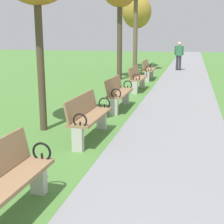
{
  "coord_description": "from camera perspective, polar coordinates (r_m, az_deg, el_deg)",
  "views": [
    {
      "loc": [
        1.48,
        0.16,
        2.1
      ],
      "look_at": [
        -0.05,
        6.39,
        0.55
      ],
      "focal_mm": 52.1,
      "sensor_mm": 36.0,
      "label": 1
    }
  ],
  "objects": [
    {
      "name": "park_bench_4",
      "position": [
        9.2,
        1.14,
        3.47
      ],
      "size": [
        0.48,
        1.6,
        0.9
      ],
      "color": "#93704C",
      "rests_on": "ground"
    },
    {
      "name": "park_bench_3",
      "position": [
        6.59,
        -4.18,
        -0.66
      ],
      "size": [
        0.51,
        1.61,
        0.9
      ],
      "color": "#93704C",
      "rests_on": "ground"
    },
    {
      "name": "tree_4",
      "position": [
        20.97,
        4.37,
        17.07
      ],
      "size": [
        1.8,
        1.8,
        4.39
      ],
      "color": "#4C3D2D",
      "rests_on": "ground"
    },
    {
      "name": "park_bench_6",
      "position": [
        15.37,
        6.38,
        7.47
      ],
      "size": [
        0.48,
        1.6,
        0.9
      ],
      "color": "#93704C",
      "rests_on": "ground"
    },
    {
      "name": "scattered_leaves",
      "position": [
        8.33,
        -3.05,
        -0.99
      ],
      "size": [
        4.29,
        16.13,
        0.02
      ],
      "color": "#BC842D",
      "rests_on": "ground"
    },
    {
      "name": "paved_walkway",
      "position": [
        17.97,
        12.77,
        6.57
      ],
      "size": [
        2.31,
        44.0,
        0.02
      ],
      "primitive_type": "cube",
      "color": "gray",
      "rests_on": "ground"
    },
    {
      "name": "park_bench_2",
      "position": [
        3.89,
        -18.89,
        -11.78
      ],
      "size": [
        0.51,
        1.61,
        0.9
      ],
      "color": "#93704C",
      "rests_on": "ground"
    },
    {
      "name": "pedestrian_walking",
      "position": [
        19.47,
        11.66,
        9.86
      ],
      "size": [
        0.53,
        0.23,
        1.62
      ],
      "color": "#2D2D38",
      "rests_on": "paved_walkway"
    },
    {
      "name": "park_bench_5",
      "position": [
        12.34,
        4.47,
        6.02
      ],
      "size": [
        0.52,
        1.61,
        0.9
      ],
      "color": "#93704C",
      "rests_on": "ground"
    }
  ]
}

